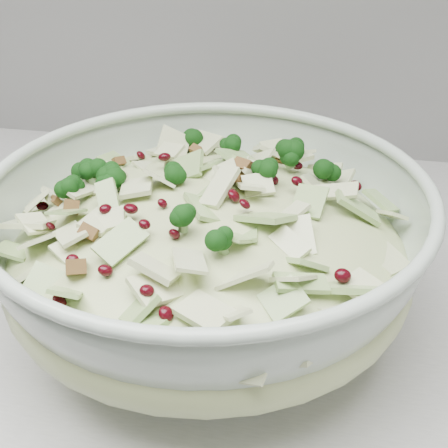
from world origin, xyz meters
The scene contains 2 objects.
mixing_bowl centered at (0.55, 1.61, 0.97)m, with size 0.39×0.39×0.14m.
salad centered at (0.55, 1.61, 0.99)m, with size 0.43×0.43×0.14m.
Camera 1 is at (0.63, 1.21, 1.25)m, focal length 50.00 mm.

